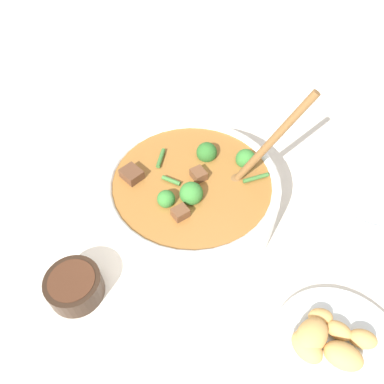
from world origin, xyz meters
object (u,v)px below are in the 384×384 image
at_px(empty_plate, 375,188).
at_px(food_plate, 335,349).
at_px(condiment_bowl, 74,285).
at_px(stew_bowl, 192,194).

height_order(empty_plate, food_plate, food_plate).
relative_size(condiment_bowl, food_plate, 0.44).
height_order(stew_bowl, empty_plate, stew_bowl).
distance_m(stew_bowl, food_plate, 0.31).
bearing_deg(empty_plate, condiment_bowl, 165.65).
bearing_deg(food_plate, empty_plate, 27.68).
height_order(condiment_bowl, empty_plate, condiment_bowl).
relative_size(stew_bowl, empty_plate, 1.41).
relative_size(stew_bowl, food_plate, 1.54).
xyz_separation_m(condiment_bowl, food_plate, (0.25, -0.29, -0.01)).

